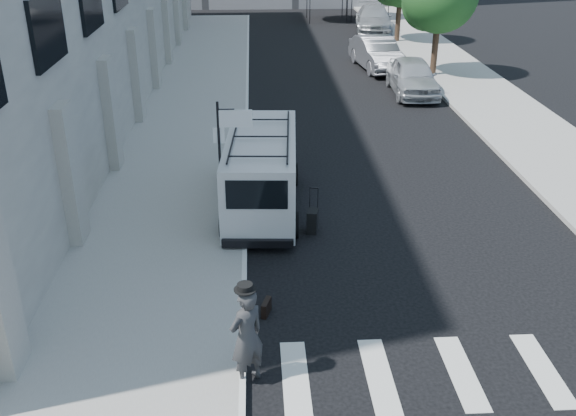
{
  "coord_description": "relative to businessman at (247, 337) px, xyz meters",
  "views": [
    {
      "loc": [
        -1.65,
        -12.58,
        8.16
      ],
      "look_at": [
        -0.89,
        1.81,
        1.3
      ],
      "focal_mm": 40.0,
      "sensor_mm": 36.0,
      "label": 1
    }
  ],
  "objects": [
    {
      "name": "briefcase",
      "position": [
        0.4,
        2.15,
        -0.84
      ],
      "size": [
        0.25,
        0.46,
        0.34
      ],
      "primitive_type": "cube",
      "rotation": [
        0.0,
        0.0,
        -0.3
      ],
      "color": "black",
      "rests_on": "ground"
    },
    {
      "name": "sidewalk_left",
      "position": [
        -2.35,
        19.0,
        -0.93
      ],
      "size": [
        4.5,
        48.0,
        0.15
      ],
      "primitive_type": "cube",
      "color": "gray",
      "rests_on": "ground"
    },
    {
      "name": "parked_car_b",
      "position": [
        6.9,
        24.91,
        -0.16
      ],
      "size": [
        2.46,
        5.33,
        1.69
      ],
      "primitive_type": "imported",
      "rotation": [
        0.0,
        0.0,
        0.13
      ],
      "color": "#5B5D63",
      "rests_on": "ground"
    },
    {
      "name": "parked_car_c",
      "position": [
        8.7,
        36.2,
        -0.15
      ],
      "size": [
        3.1,
        6.17,
        1.72
      ],
      "primitive_type": "imported",
      "rotation": [
        0.0,
        0.0,
        -0.12
      ],
      "color": "#9B9EA2",
      "rests_on": "ground"
    },
    {
      "name": "sign_pole",
      "position": [
        -0.46,
        6.2,
        1.65
      ],
      "size": [
        1.03,
        0.07,
        3.5
      ],
      "color": "black",
      "rests_on": "sidewalk_left"
    },
    {
      "name": "cargo_van",
      "position": [
        0.41,
        7.7,
        0.15
      ],
      "size": [
        2.36,
        6.0,
        2.23
      ],
      "rotation": [
        0.0,
        0.0,
        -0.06
      ],
      "color": "silver",
      "rests_on": "ground"
    },
    {
      "name": "parked_car_a",
      "position": [
        7.67,
        19.82,
        -0.17
      ],
      "size": [
        2.13,
        4.96,
        1.67
      ],
      "primitive_type": "imported",
      "rotation": [
        0.0,
        0.0,
        -0.03
      ],
      "color": "#A2A6AA",
      "rests_on": "ground"
    },
    {
      "name": "businessman",
      "position": [
        0.0,
        0.0,
        0.0
      ],
      "size": [
        0.88,
        0.83,
        2.01
      ],
      "primitive_type": "imported",
      "rotation": [
        0.0,
        0.0,
        3.81
      ],
      "color": "#303032",
      "rests_on": "ground"
    },
    {
      "name": "suitcase",
      "position": [
        1.75,
        6.0,
        -0.68
      ],
      "size": [
        0.37,
        0.49,
        1.24
      ],
      "rotation": [
        0.0,
        0.0,
        -0.21
      ],
      "color": "black",
      "rests_on": "ground"
    },
    {
      "name": "sidewalk_right",
      "position": [
        10.9,
        23.0,
        -0.93
      ],
      "size": [
        4.0,
        56.0,
        0.15
      ],
      "primitive_type": "cube",
      "color": "gray",
      "rests_on": "ground"
    },
    {
      "name": "ground",
      "position": [
        1.9,
        3.0,
        -1.01
      ],
      "size": [
        120.0,
        120.0,
        0.0
      ],
      "primitive_type": "plane",
      "color": "black",
      "rests_on": "ground"
    }
  ]
}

